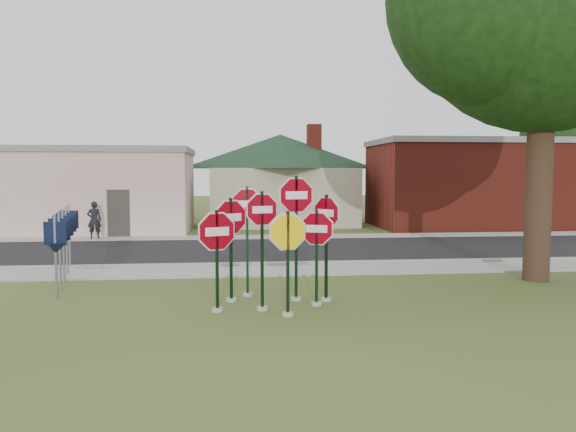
{
  "coord_description": "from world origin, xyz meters",
  "views": [
    {
      "loc": [
        -0.85,
        -11.08,
        2.99
      ],
      "look_at": [
        0.46,
        2.0,
        1.96
      ],
      "focal_mm": 35.0,
      "sensor_mm": 36.0,
      "label": 1
    }
  ],
  "objects": [
    {
      "name": "building_stucco",
      "position": [
        -9.0,
        18.0,
        2.15
      ],
      "size": [
        12.2,
        6.2,
        4.2
      ],
      "color": "silver",
      "rests_on": "ground"
    },
    {
      "name": "bg_tree_right",
      "position": [
        22.0,
        26.0,
        5.58
      ],
      "size": [
        5.6,
        5.6,
        8.4
      ],
      "color": "black",
      "rests_on": "ground"
    },
    {
      "name": "stop_sign_center",
      "position": [
        -0.21,
        0.88,
        1.64
      ],
      "size": [
        0.95,
        0.26,
        2.67
      ],
      "color": "#A2A198",
      "rests_on": "ground"
    },
    {
      "name": "stop_sign_right",
      "position": [
        1.02,
        1.2,
        1.36
      ],
      "size": [
        0.99,
        0.34,
        2.25
      ],
      "color": "#A2A198",
      "rests_on": "ground"
    },
    {
      "name": "stop_sign_left",
      "position": [
        -1.18,
        0.85,
        1.41
      ],
      "size": [
        1.07,
        0.45,
        2.31
      ],
      "color": "#A2A198",
      "rests_on": "ground"
    },
    {
      "name": "ground",
      "position": [
        0.0,
        0.0,
        0.0
      ],
      "size": [
        120.0,
        120.0,
        0.0
      ],
      "primitive_type": "plane",
      "color": "#344C1C",
      "rests_on": "ground"
    },
    {
      "name": "stop_sign_back_right",
      "position": [
        0.62,
        1.74,
        1.94
      ],
      "size": [
        1.11,
        0.25,
        3.03
      ],
      "color": "#A2A198",
      "rests_on": "ground"
    },
    {
      "name": "sidewalk_near",
      "position": [
        0.0,
        5.5,
        0.03
      ],
      "size": [
        60.0,
        1.6,
        0.06
      ],
      "primitive_type": "cube",
      "color": "gray",
      "rests_on": "ground"
    },
    {
      "name": "sidewalk_far",
      "position": [
        0.0,
        14.3,
        0.03
      ],
      "size": [
        60.0,
        1.6,
        0.06
      ],
      "primitive_type": "cube",
      "color": "gray",
      "rests_on": "ground"
    },
    {
      "name": "building_house",
      "position": [
        2.0,
        22.0,
        3.65
      ],
      "size": [
        11.6,
        11.6,
        6.2
      ],
      "color": "#B4AB8F",
      "rests_on": "ground"
    },
    {
      "name": "stop_sign_back_left",
      "position": [
        -0.49,
        2.29,
        1.72
      ],
      "size": [
        1.04,
        0.24,
        2.75
      ],
      "color": "#A2A198",
      "rests_on": "ground"
    },
    {
      "name": "building_brick",
      "position": [
        12.0,
        18.5,
        2.4
      ],
      "size": [
        10.2,
        6.2,
        4.75
      ],
      "color": "maroon",
      "rests_on": "ground"
    },
    {
      "name": "stop_sign_far_left",
      "position": [
        -0.88,
        1.77,
        1.56
      ],
      "size": [
        0.99,
        0.55,
        2.51
      ],
      "color": "#A2A198",
      "rests_on": "ground"
    },
    {
      "name": "curb",
      "position": [
        0.0,
        6.5,
        0.07
      ],
      "size": [
        60.0,
        0.2,
        0.14
      ],
      "primitive_type": "cube",
      "color": "gray",
      "rests_on": "ground"
    },
    {
      "name": "route_sign_row",
      "position": [
        -5.4,
        4.5,
        1.22
      ],
      "size": [
        1.43,
        4.63,
        2.0
      ],
      "color": "#59595E",
      "rests_on": "ground"
    },
    {
      "name": "stop_sign_yellow",
      "position": [
        0.29,
        0.34,
        1.39
      ],
      "size": [
        1.06,
        0.24,
        2.3
      ],
      "color": "#A2A198",
      "rests_on": "ground"
    },
    {
      "name": "stop_sign_far_right",
      "position": [
        1.31,
        1.6,
        1.59
      ],
      "size": [
        0.66,
        0.82,
        2.57
      ],
      "color": "#A2A198",
      "rests_on": "ground"
    },
    {
      "name": "road",
      "position": [
        0.0,
        10.0,
        0.02
      ],
      "size": [
        60.0,
        7.0,
        0.04
      ],
      "primitive_type": "cube",
      "color": "black",
      "rests_on": "ground"
    },
    {
      "name": "pedestrian",
      "position": [
        -6.91,
        14.26,
        0.89
      ],
      "size": [
        0.67,
        0.51,
        1.65
      ],
      "primitive_type": "imported",
      "rotation": [
        0.0,
        0.0,
        3.35
      ],
      "color": "black",
      "rests_on": "sidewalk_far"
    }
  ]
}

